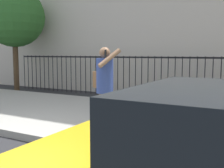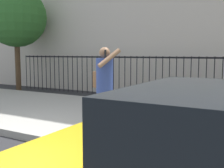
% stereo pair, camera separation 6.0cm
% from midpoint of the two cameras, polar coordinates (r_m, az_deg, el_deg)
% --- Properties ---
extents(ground_plane, '(60.00, 60.00, 0.00)m').
position_cam_midpoint_polar(ground_plane, '(5.82, -18.96, -10.95)').
color(ground_plane, '#28282B').
extents(sidewalk, '(28.00, 4.40, 0.15)m').
position_cam_midpoint_polar(sidewalk, '(7.40, -6.23, -6.34)').
color(sidewalk, '#9E9B93').
rests_on(sidewalk, ground).
extents(iron_fence, '(12.03, 0.04, 1.60)m').
position_cam_midpoint_polar(iron_fence, '(10.49, 5.37, 2.64)').
color(iron_fence, black).
rests_on(iron_fence, ground).
extents(pedestrian_on_phone, '(0.72, 0.62, 1.67)m').
position_cam_midpoint_polar(pedestrian_on_phone, '(5.51, -1.95, 0.35)').
color(pedestrian_on_phone, '#936B4C').
rests_on(pedestrian_on_phone, sidewalk).
extents(street_bench, '(1.60, 0.45, 0.95)m').
position_cam_midpoint_polar(street_bench, '(6.90, 17.46, -2.66)').
color(street_bench, brown).
rests_on(street_bench, sidewalk).
extents(street_tree_near, '(2.67, 2.67, 4.65)m').
position_cam_midpoint_polar(street_tree_near, '(13.20, -19.77, 12.95)').
color(street_tree_near, '#4C3823').
rests_on(street_tree_near, ground).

